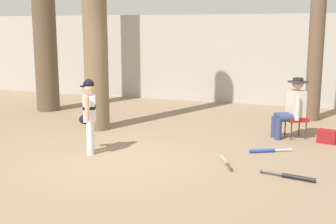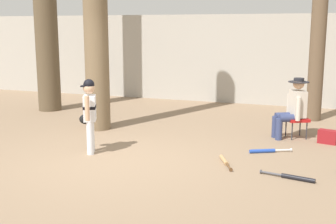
# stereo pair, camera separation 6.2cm
# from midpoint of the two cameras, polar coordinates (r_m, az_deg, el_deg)

# --- Properties ---
(ground_plane) EXTENTS (60.00, 60.00, 0.00)m
(ground_plane) POSITION_cam_midpoint_polar(r_m,az_deg,el_deg) (7.38, -6.45, -6.27)
(ground_plane) COLOR #897056
(concrete_back_wall) EXTENTS (18.00, 0.36, 2.53)m
(concrete_back_wall) POSITION_cam_midpoint_polar(r_m,az_deg,el_deg) (13.11, 5.97, 6.91)
(concrete_back_wall) COLOR #ADA89E
(concrete_back_wall) RESTS_ON ground
(tree_behind_spectator) EXTENTS (0.48, 0.48, 4.81)m
(tree_behind_spectator) POSITION_cam_midpoint_polar(r_m,az_deg,el_deg) (10.83, 19.07, 10.33)
(tree_behind_spectator) COLOR brown
(tree_behind_spectator) RESTS_ON ground
(young_ballplayer) EXTENTS (0.47, 0.55, 1.31)m
(young_ballplayer) POSITION_cam_midpoint_polar(r_m,az_deg,el_deg) (7.73, -9.92, 0.11)
(young_ballplayer) COLOR white
(young_ballplayer) RESTS_ON ground
(folding_stool) EXTENTS (0.54, 0.54, 0.41)m
(folding_stool) POSITION_cam_midpoint_polar(r_m,az_deg,el_deg) (9.10, 16.49, -1.00)
(folding_stool) COLOR red
(folding_stool) RESTS_ON ground
(seated_spectator) EXTENTS (0.67, 0.56, 1.20)m
(seated_spectator) POSITION_cam_midpoint_polar(r_m,az_deg,el_deg) (9.01, 16.02, 0.70)
(seated_spectator) COLOR navy
(seated_spectator) RESTS_ON ground
(handbag_beside_stool) EXTENTS (0.38, 0.26, 0.26)m
(handbag_beside_stool) POSITION_cam_midpoint_polar(r_m,az_deg,el_deg) (8.90, 20.15, -3.03)
(handbag_beside_stool) COLOR maroon
(handbag_beside_stool) RESTS_ON ground
(bat_black_composite) EXTENTS (0.81, 0.23, 0.07)m
(bat_black_composite) POSITION_cam_midpoint_polar(r_m,az_deg,el_deg) (6.72, 16.20, -8.12)
(bat_black_composite) COLOR black
(bat_black_composite) RESTS_ON ground
(bat_wood_tan) EXTENTS (0.36, 0.68, 0.07)m
(bat_wood_tan) POSITION_cam_midpoint_polar(r_m,az_deg,el_deg) (7.27, 7.60, -6.31)
(bat_wood_tan) COLOR tan
(bat_wood_tan) RESTS_ON ground
(bat_blue_youth) EXTENTS (0.71, 0.41, 0.07)m
(bat_blue_youth) POSITION_cam_midpoint_polar(r_m,az_deg,el_deg) (7.98, 12.73, -4.92)
(bat_blue_youth) COLOR #2347AD
(bat_blue_youth) RESTS_ON ground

